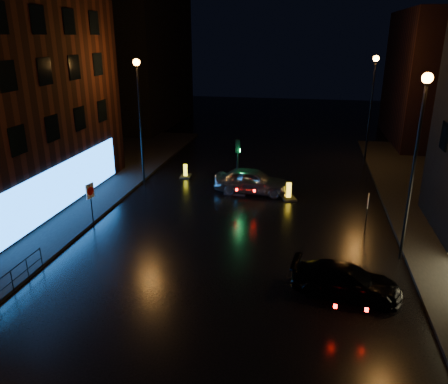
% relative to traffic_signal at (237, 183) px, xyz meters
% --- Properties ---
extents(ground, '(120.00, 120.00, 0.00)m').
position_rel_traffic_signal_xyz_m(ground, '(1.20, -14.00, -0.50)').
color(ground, black).
rests_on(ground, ground).
extents(pavement_left, '(12.00, 44.00, 0.15)m').
position_rel_traffic_signal_xyz_m(pavement_left, '(-12.80, -6.00, -0.43)').
color(pavement_left, black).
rests_on(pavement_left, ground).
extents(building_far_left, '(8.00, 16.00, 14.00)m').
position_rel_traffic_signal_xyz_m(building_far_left, '(-14.80, 21.00, 6.50)').
color(building_far_left, black).
rests_on(building_far_left, ground).
extents(building_far_right, '(8.00, 14.00, 12.00)m').
position_rel_traffic_signal_xyz_m(building_far_right, '(16.20, 18.00, 5.50)').
color(building_far_right, black).
rests_on(building_far_right, ground).
extents(street_lamp_lfar, '(0.44, 0.44, 8.37)m').
position_rel_traffic_signal_xyz_m(street_lamp_lfar, '(-6.60, -0.00, 5.06)').
color(street_lamp_lfar, black).
rests_on(street_lamp_lfar, ground).
extents(street_lamp_rnear, '(0.44, 0.44, 8.37)m').
position_rel_traffic_signal_xyz_m(street_lamp_rnear, '(9.00, -8.00, 5.06)').
color(street_lamp_rnear, black).
rests_on(street_lamp_rnear, ground).
extents(street_lamp_rfar, '(0.44, 0.44, 8.37)m').
position_rel_traffic_signal_xyz_m(street_lamp_rfar, '(9.00, 8.00, 5.06)').
color(street_lamp_rfar, black).
rests_on(street_lamp_rfar, ground).
extents(traffic_signal, '(1.40, 2.40, 3.45)m').
position_rel_traffic_signal_xyz_m(traffic_signal, '(0.00, 0.00, 0.00)').
color(traffic_signal, black).
rests_on(traffic_signal, ground).
extents(silver_hatchback, '(4.90, 2.13, 1.65)m').
position_rel_traffic_signal_xyz_m(silver_hatchback, '(1.02, -0.39, 0.32)').
color(silver_hatchback, '#95989C').
rests_on(silver_hatchback, ground).
extents(dark_sedan, '(4.48, 2.27, 1.25)m').
position_rel_traffic_signal_xyz_m(dark_sedan, '(6.29, -11.56, 0.12)').
color(dark_sedan, black).
rests_on(dark_sedan, ground).
extents(bollard_near, '(1.15, 1.40, 1.05)m').
position_rel_traffic_signal_xyz_m(bollard_near, '(3.46, -1.05, -0.27)').
color(bollard_near, black).
rests_on(bollard_near, ground).
extents(bollard_far, '(0.81, 1.14, 0.95)m').
position_rel_traffic_signal_xyz_m(bollard_far, '(-4.18, 2.04, -0.29)').
color(bollard_far, black).
rests_on(bollard_far, ground).
extents(road_sign_left, '(0.18, 0.58, 2.41)m').
position_rel_traffic_signal_xyz_m(road_sign_left, '(-6.70, -7.35, 1.31)').
color(road_sign_left, black).
rests_on(road_sign_left, ground).
extents(road_sign_right, '(0.12, 0.50, 2.07)m').
position_rel_traffic_signal_xyz_m(road_sign_right, '(7.70, -5.25, 1.05)').
color(road_sign_right, black).
rests_on(road_sign_right, ground).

